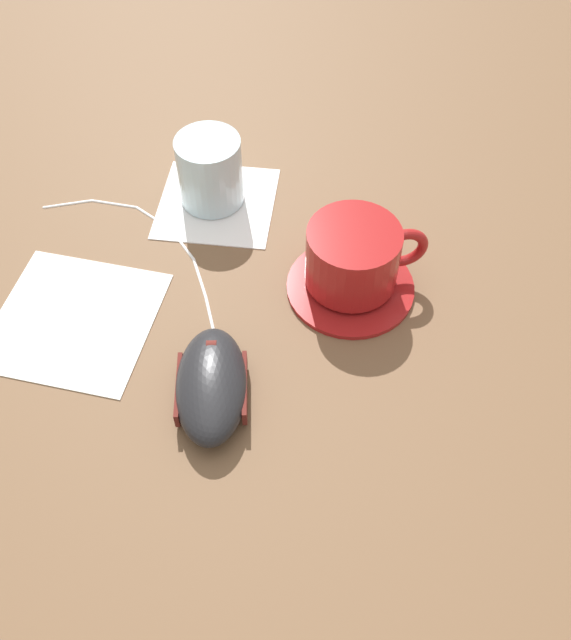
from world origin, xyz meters
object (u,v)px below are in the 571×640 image
computer_mouse (211,385)px  drinking_glass (210,171)px  coffee_cup (355,256)px  saucer (350,285)px

computer_mouse → drinking_glass: size_ratio=1.75×
coffee_cup → drinking_glass: drinking_glass is taller
coffee_cup → computer_mouse: coffee_cup is taller
coffee_cup → drinking_glass: 0.19m
drinking_glass → coffee_cup: bearing=-16.0°
coffee_cup → computer_mouse: 0.18m
saucer → drinking_glass: (-0.18, 0.06, 0.04)m
coffee_cup → drinking_glass: bearing=164.0°
saucer → computer_mouse: size_ratio=0.94×
drinking_glass → computer_mouse: bearing=-62.6°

